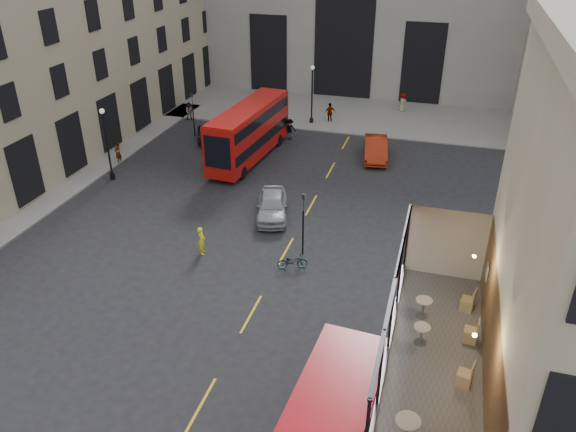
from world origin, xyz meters
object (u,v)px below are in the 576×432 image
(bus_far, at_px, (249,130))
(pedestrian_c, at_px, (330,113))
(car_a, at_px, (272,205))
(cafe_table_mid, at_px, (422,332))
(pedestrian_e, at_px, (118,153))
(cafe_table_far, at_px, (424,305))
(cafe_chair_b, at_px, (465,378))
(pedestrian_d, at_px, (403,103))
(traffic_light_far, at_px, (193,109))
(street_lamp_a, at_px, (108,149))
(cafe_chair_d, at_px, (468,303))
(bicycle, at_px, (292,262))
(pedestrian_b, at_px, (290,129))
(street_lamp_b, at_px, (312,98))
(car_b, at_px, (376,149))
(pedestrian_a, at_px, (190,111))
(traffic_light_near, at_px, (303,217))
(cafe_table_near, at_px, (407,428))
(cyclist, at_px, (202,240))
(cafe_chair_c, at_px, (471,335))

(bus_far, bearing_deg, pedestrian_c, 67.88)
(car_a, distance_m, cafe_table_mid, 18.62)
(pedestrian_e, xyz_separation_m, cafe_table_far, (24.08, -18.64, 4.21))
(cafe_chair_b, bearing_deg, car_a, 124.50)
(pedestrian_c, height_order, pedestrian_d, pedestrian_d)
(traffic_light_far, bearing_deg, pedestrian_d, 35.13)
(street_lamp_a, relative_size, cafe_chair_d, 5.95)
(street_lamp_a, height_order, bicycle, street_lamp_a)
(pedestrian_c, bearing_deg, pedestrian_b, 32.32)
(bicycle, bearing_deg, street_lamp_a, 42.81)
(street_lamp_b, height_order, cafe_chair_b, cafe_chair_b)
(cafe_chair_d, bearing_deg, car_b, 105.13)
(pedestrian_a, height_order, pedestrian_d, pedestrian_d)
(traffic_light_near, xyz_separation_m, pedestrian_a, (-16.19, 19.78, -1.58))
(street_lamp_b, distance_m, pedestrian_b, 4.86)
(cafe_chair_b, bearing_deg, pedestrian_d, 98.02)
(pedestrian_a, relative_size, cafe_table_near, 1.99)
(traffic_light_far, relative_size, cafe_table_mid, 5.52)
(car_b, distance_m, bicycle, 17.04)
(pedestrian_c, relative_size, cafe_table_mid, 2.68)
(traffic_light_far, distance_m, street_lamp_a, 10.20)
(cafe_table_far, bearing_deg, cafe_chair_d, 28.70)
(pedestrian_a, bearing_deg, bicycle, -70.27)
(street_lamp_b, distance_m, pedestrian_a, 11.52)
(street_lamp_b, height_order, pedestrian_c, street_lamp_b)
(cafe_table_mid, height_order, cafe_table_far, cafe_table_far)
(cafe_chair_b, bearing_deg, cafe_table_near, -119.41)
(traffic_light_far, bearing_deg, cafe_chair_d, -48.08)
(street_lamp_b, xyz_separation_m, cyclist, (-0.54, -23.53, -1.55))
(pedestrian_b, height_order, cafe_chair_d, cafe_chair_d)
(traffic_light_far, bearing_deg, bus_far, -28.76)
(car_a, height_order, bicycle, car_a)
(traffic_light_near, relative_size, pedestrian_c, 2.06)
(bicycle, xyz_separation_m, pedestrian_e, (-16.96, 10.38, 0.43))
(pedestrian_d, bearing_deg, pedestrian_c, 87.37)
(street_lamp_a, height_order, cyclist, street_lamp_a)
(cyclist, bearing_deg, street_lamp_b, -25.85)
(bus_far, relative_size, car_a, 2.33)
(street_lamp_b, xyz_separation_m, cafe_table_mid, (11.99, -33.30, 2.66))
(street_lamp_a, bearing_deg, traffic_light_far, 78.69)
(pedestrian_b, distance_m, cafe_table_near, 35.53)
(car_b, relative_size, pedestrian_c, 2.71)
(pedestrian_b, bearing_deg, car_b, -49.16)
(pedestrian_b, bearing_deg, cafe_table_far, -98.70)
(traffic_light_far, relative_size, pedestrian_c, 2.06)
(pedestrian_a, xyz_separation_m, cafe_chair_c, (24.77, -30.52, 4.02))
(pedestrian_a, xyz_separation_m, cafe_table_near, (23.12, -35.25, 4.32))
(cafe_table_mid, xyz_separation_m, cafe_chair_d, (1.48, 2.27, -0.18))
(street_lamp_a, bearing_deg, cafe_table_far, -34.64)
(car_a, relative_size, bicycle, 2.82)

